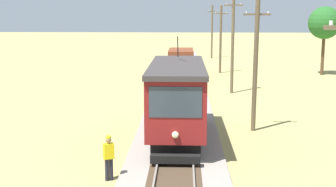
% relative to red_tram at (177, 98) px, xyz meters
% --- Properties ---
extents(red_tram, '(2.60, 8.54, 4.79)m').
position_rel_red_tram_xyz_m(red_tram, '(0.00, 0.00, 0.00)').
color(red_tram, maroon).
rests_on(red_tram, rail_right).
extents(freight_car, '(2.40, 5.20, 2.31)m').
position_rel_red_tram_xyz_m(freight_car, '(-0.00, 22.83, -0.64)').
color(freight_car, brown).
rests_on(freight_car, rail_right).
extents(utility_pole_near_tram, '(1.40, 0.45, 6.99)m').
position_rel_red_tram_xyz_m(utility_pole_near_tram, '(4.04, 2.11, 1.40)').
color(utility_pole_near_tram, brown).
rests_on(utility_pole_near_tram, ground).
extents(utility_pole_mid, '(1.40, 0.39, 7.70)m').
position_rel_red_tram_xyz_m(utility_pole_mid, '(4.04, 13.62, 1.75)').
color(utility_pole_mid, brown).
rests_on(utility_pole_mid, ground).
extents(utility_pole_far, '(1.40, 0.24, 6.91)m').
position_rel_red_tram_xyz_m(utility_pole_far, '(4.04, 25.36, 1.36)').
color(utility_pole_far, brown).
rests_on(utility_pole_far, ground).
extents(utility_pole_distant, '(1.40, 0.35, 7.18)m').
position_rel_red_tram_xyz_m(utility_pole_distant, '(4.04, 40.44, 1.49)').
color(utility_pole_distant, brown).
rests_on(utility_pole_distant, ground).
extents(track_worker, '(0.44, 0.37, 1.78)m').
position_rel_red_tram_xyz_m(track_worker, '(-2.47, -5.30, -1.21)').
color(track_worker, black).
rests_on(track_worker, ground).
extents(tree_right_near, '(3.22, 3.22, 6.81)m').
position_rel_red_tram_xyz_m(tree_right_near, '(14.20, 24.26, 2.97)').
color(tree_right_near, '#4C3823').
rests_on(tree_right_near, ground).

